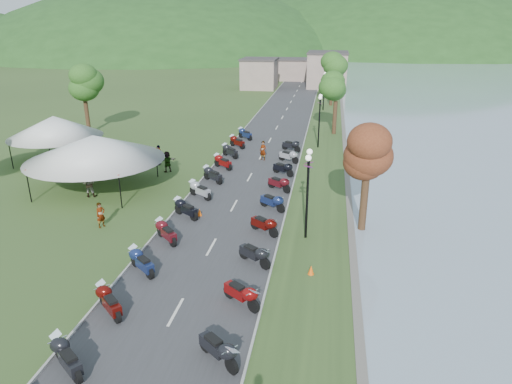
{
  "coord_description": "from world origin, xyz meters",
  "views": [
    {
      "loc": [
        5.98,
        -5.51,
        11.58
      ],
      "look_at": [
        1.58,
        21.42,
        1.3
      ],
      "focal_mm": 32.0,
      "sensor_mm": 36.0,
      "label": 1
    }
  ],
  "objects_px": {
    "pedestrian_a": "(102,227)",
    "pedestrian_b": "(91,196)",
    "vendor_tent_main": "(96,162)",
    "pedestrian_c": "(109,177)"
  },
  "relations": [
    {
      "from": "vendor_tent_main",
      "to": "pedestrian_b",
      "type": "relative_size",
      "value": 3.48
    },
    {
      "from": "vendor_tent_main",
      "to": "pedestrian_c",
      "type": "distance_m",
      "value": 3.28
    },
    {
      "from": "vendor_tent_main",
      "to": "pedestrian_c",
      "type": "xyz_separation_m",
      "value": [
        -0.49,
        2.55,
        -2.0
      ]
    },
    {
      "from": "vendor_tent_main",
      "to": "pedestrian_a",
      "type": "height_order",
      "value": "vendor_tent_main"
    },
    {
      "from": "pedestrian_a",
      "to": "pedestrian_c",
      "type": "bearing_deg",
      "value": 52.75
    },
    {
      "from": "pedestrian_a",
      "to": "pedestrian_b",
      "type": "height_order",
      "value": "pedestrian_b"
    },
    {
      "from": "pedestrian_b",
      "to": "vendor_tent_main",
      "type": "bearing_deg",
      "value": -95.74
    },
    {
      "from": "vendor_tent_main",
      "to": "pedestrian_b",
      "type": "distance_m",
      "value": 2.58
    },
    {
      "from": "vendor_tent_main",
      "to": "pedestrian_b",
      "type": "bearing_deg",
      "value": -84.42
    },
    {
      "from": "pedestrian_a",
      "to": "pedestrian_b",
      "type": "bearing_deg",
      "value": 63.86
    }
  ]
}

